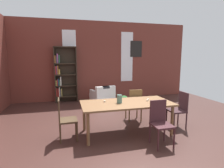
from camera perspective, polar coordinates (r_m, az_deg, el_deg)
The scene contains 18 objects.
ground_plane at distance 4.76m, azimuth 4.31°, elevation -14.35°, with size 9.42×9.42×0.00m, color #422722.
back_wall_brick at distance 7.91m, azimuth -4.15°, elevation 7.45°, with size 8.25×0.12×3.39m, color brown.
window_pane_0 at distance 7.71m, azimuth -13.47°, elevation 8.47°, with size 0.55×0.02×2.20m, color white.
window_pane_1 at distance 8.17m, azimuth 4.81°, elevation 8.67°, with size 0.55×0.02×2.20m, color white.
dining_table at distance 4.35m, azimuth 4.79°, elevation -6.87°, with size 2.20×1.02×0.77m.
vase_on_table at distance 4.25m, azimuth 2.41°, elevation -4.82°, with size 0.13×0.13×0.20m, color #4C7266.
tealight_candle_0 at distance 4.59m, azimuth 11.55°, elevation -4.93°, with size 0.04×0.04×0.05m, color silver.
tealight_candle_1 at distance 4.32m, azimuth -2.42°, elevation -5.63°, with size 0.04×0.04×0.05m, color silver.
tealight_candle_2 at distance 4.52m, azimuth 11.32°, elevation -5.20°, with size 0.04×0.04×0.04m, color silver.
dining_chair_far_right at distance 5.23m, azimuth 7.18°, elevation -6.33°, with size 0.42×0.42×0.95m.
dining_chair_near_right at distance 3.96m, azimuth 15.28°, elevation -11.51°, with size 0.40×0.40×0.95m.
dining_chair_head_right at distance 5.06m, azimuth 20.83°, elevation -7.34°, with size 0.41×0.41×0.95m.
dining_chair_head_left at distance 4.17m, azimuth -15.03°, elevation -10.47°, with size 0.41×0.41×0.95m.
bookshelf_tall at distance 7.58m, azimuth -15.19°, elevation 2.91°, with size 0.91×0.29×2.29m.
armchair_white at distance 7.14m, azimuth -3.04°, elevation -4.15°, with size 0.97×0.97×0.75m.
potted_plant_by_shelf at distance 6.58m, azimuth 3.85°, elevation -5.66°, with size 0.35×0.35×0.46m.
striped_rug at distance 6.73m, azimuth -0.59°, elevation -7.35°, with size 1.69×0.85×0.01m.
framed_picture at distance 8.33m, azimuth 7.75°, elevation 11.12°, with size 0.56×0.03×0.72m, color black.
Camera 1 is at (-1.43, -4.14, 1.86)m, focal length 28.38 mm.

